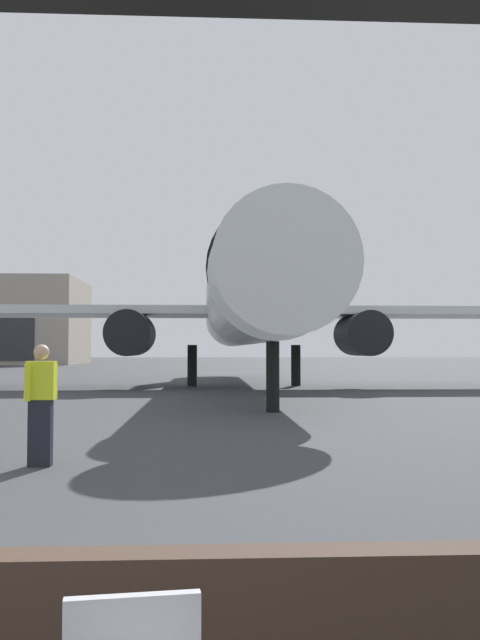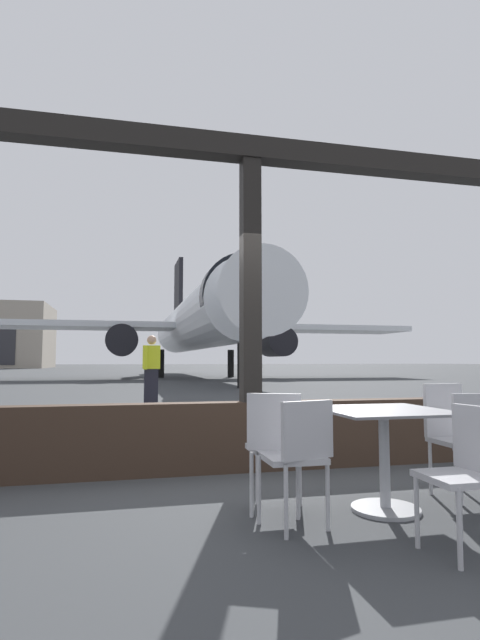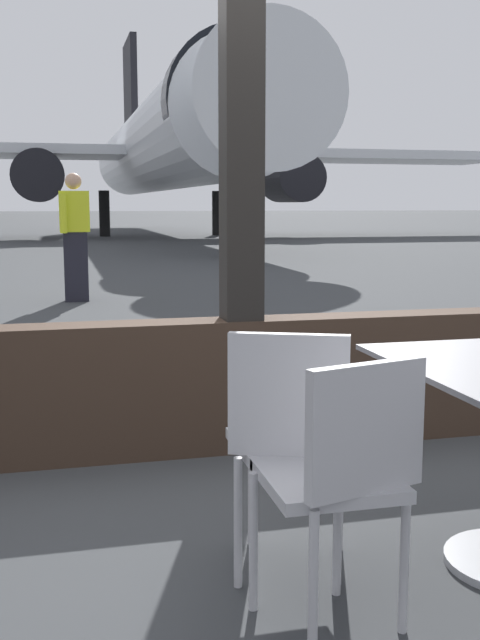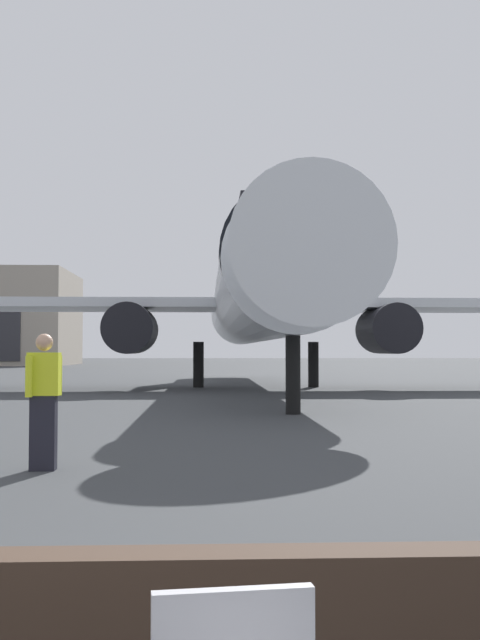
# 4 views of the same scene
# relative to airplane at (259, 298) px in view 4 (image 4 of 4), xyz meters

# --- Properties ---
(ground_plane) EXTENTS (220.00, 220.00, 0.00)m
(ground_plane) POSITION_rel_airplane_xyz_m (-3.48, 13.21, -3.63)
(ground_plane) COLOR #383A3D
(airplane) EXTENTS (29.18, 31.23, 10.42)m
(airplane) POSITION_rel_airplane_xyz_m (0.00, 0.00, 0.00)
(airplane) COLOR silver
(airplane) RESTS_ON ground
(ground_crew_worker) EXTENTS (0.40, 0.47, 1.74)m
(ground_crew_worker) POSITION_rel_airplane_xyz_m (-4.17, -20.10, -2.73)
(ground_crew_worker) COLOR black
(ground_crew_worker) RESTS_ON ground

